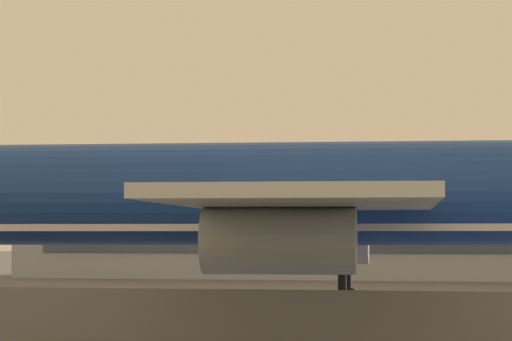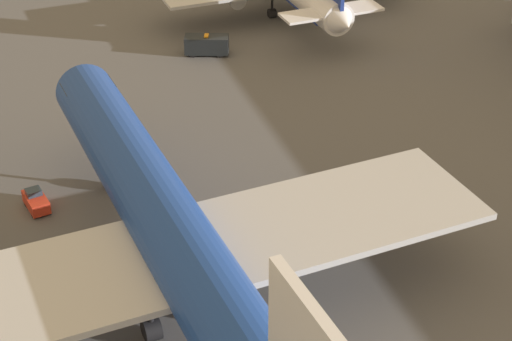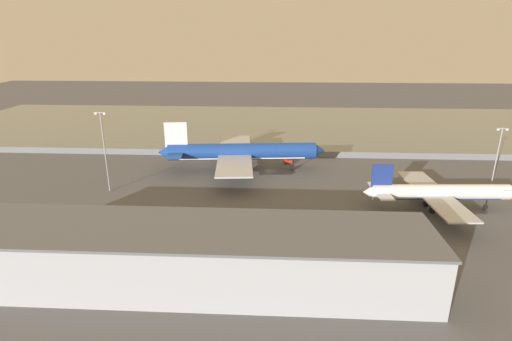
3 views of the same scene
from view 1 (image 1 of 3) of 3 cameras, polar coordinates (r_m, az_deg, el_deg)
ground_plane at (r=65.25m, az=-6.66°, el=-6.89°), size 500.00×500.00×0.00m
cargo_jet_blue at (r=62.60m, az=1.81°, el=-1.30°), size 54.55×46.78×16.52m
terminal_building at (r=124.64m, az=8.95°, el=-2.47°), size 87.92×17.32×11.14m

